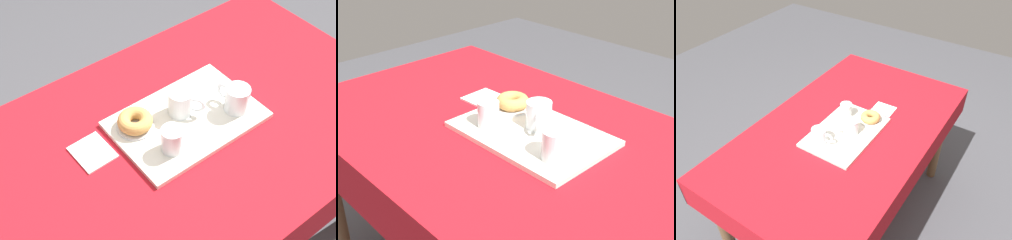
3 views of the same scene
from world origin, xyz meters
The scene contains 8 objects.
dining_table centered at (0.00, 0.00, 0.66)m, with size 1.50×0.89×0.76m.
serving_tray centered at (-0.04, -0.02, 0.77)m, with size 0.46×0.31×0.02m, color silver.
tea_mug_left centered at (-0.19, 0.04, 0.81)m, with size 0.08×0.12×0.09m.
tea_mug_right centered at (-0.04, -0.05, 0.81)m, with size 0.09×0.10×0.09m.
water_glass_near centered at (0.07, 0.05, 0.81)m, with size 0.07×0.07×0.08m.
donut_plate_left centered at (0.11, -0.09, 0.78)m, with size 0.12×0.12×0.01m, color silver.
sugar_donut_left centered at (0.11, -0.09, 0.80)m, with size 0.11×0.11×0.04m, color tan.
paper_napkin centered at (0.26, -0.09, 0.76)m, with size 0.10×0.12×0.01m, color white.
Camera 1 is at (0.63, 0.74, 1.84)m, focal length 50.55 mm.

